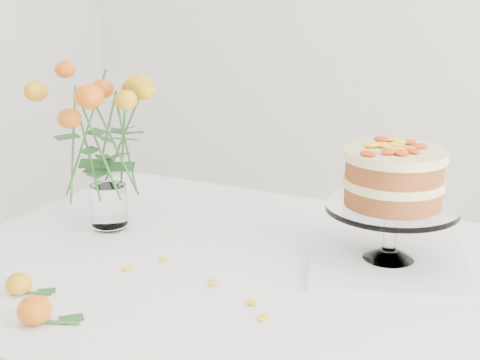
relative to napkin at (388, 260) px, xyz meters
name	(u,v)px	position (x,y,z in m)	size (l,w,h in m)	color
table	(292,314)	(-0.15, -0.14, -0.09)	(1.43, 0.93, 0.76)	tan
napkin	(388,260)	(0.00, 0.00, 0.00)	(0.31, 0.31, 0.01)	silver
cake_stand	(393,183)	(0.00, 0.00, 0.16)	(0.26, 0.26, 0.23)	white
rose_vase	(104,124)	(-0.61, -0.09, 0.23)	(0.32, 0.32, 0.41)	white
loose_rose_near	(19,284)	(-0.56, -0.43, 0.01)	(0.08, 0.05, 0.04)	gold
loose_rose_far	(35,310)	(-0.45, -0.50, 0.02)	(0.10, 0.06, 0.05)	red
stray_petal_a	(213,283)	(-0.27, -0.24, 0.00)	(0.03, 0.02, 0.00)	yellow
stray_petal_b	(252,303)	(-0.17, -0.28, 0.00)	(0.03, 0.02, 0.00)	yellow
stray_petal_c	(263,318)	(-0.13, -0.32, 0.00)	(0.03, 0.02, 0.00)	yellow
stray_petal_d	(163,259)	(-0.41, -0.19, 0.00)	(0.03, 0.02, 0.00)	yellow
stray_petal_e	(126,269)	(-0.45, -0.26, 0.00)	(0.03, 0.02, 0.00)	yellow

